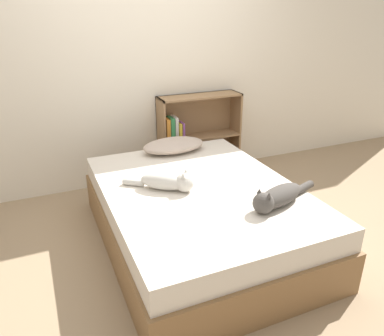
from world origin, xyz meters
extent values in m
plane|color=#997F60|center=(0.00, 0.00, 0.00)|extent=(8.00, 8.00, 0.00)
cube|color=silver|center=(0.00, 1.39, 1.25)|extent=(8.00, 0.06, 2.50)
cube|color=brown|center=(0.00, 0.00, 0.16)|extent=(1.45, 1.95, 0.32)
cube|color=beige|center=(0.00, 0.00, 0.41)|extent=(1.40, 1.89, 0.18)
ellipsoid|color=#B29E8E|center=(0.09, 0.79, 0.56)|extent=(0.59, 0.32, 0.13)
ellipsoid|color=beige|center=(-0.26, 0.07, 0.56)|extent=(0.38, 0.34, 0.13)
sphere|color=beige|center=(-0.13, -0.02, 0.57)|extent=(0.14, 0.14, 0.14)
cone|color=beige|center=(-0.11, 0.01, 0.64)|extent=(0.04, 0.04, 0.03)
cone|color=beige|center=(-0.16, -0.05, 0.64)|extent=(0.04, 0.04, 0.03)
cylinder|color=beige|center=(-0.46, 0.23, 0.52)|extent=(0.17, 0.14, 0.05)
ellipsoid|color=#47423D|center=(0.40, -0.47, 0.56)|extent=(0.46, 0.29, 0.13)
sphere|color=#47423D|center=(0.22, -0.52, 0.57)|extent=(0.14, 0.14, 0.14)
cone|color=#47423D|center=(0.24, -0.56, 0.64)|extent=(0.04, 0.04, 0.03)
cone|color=#47423D|center=(0.21, -0.49, 0.64)|extent=(0.04, 0.04, 0.03)
cylinder|color=#47423D|center=(0.68, -0.37, 0.52)|extent=(0.20, 0.12, 0.06)
cube|color=#8E6B47|center=(0.12, 1.22, 0.45)|extent=(0.02, 0.26, 0.91)
cube|color=#8E6B47|center=(1.00, 1.22, 0.45)|extent=(0.02, 0.26, 0.91)
cube|color=#8E6B47|center=(0.56, 1.22, 0.01)|extent=(0.90, 0.26, 0.02)
cube|color=#8E6B47|center=(0.56, 1.22, 0.90)|extent=(0.90, 0.26, 0.02)
cube|color=#8E6B47|center=(0.56, 1.22, 0.45)|extent=(0.86, 0.26, 0.02)
cube|color=#8E6B47|center=(0.56, 1.34, 0.45)|extent=(0.90, 0.02, 0.91)
cube|color=orange|center=(0.16, 1.18, 0.59)|extent=(0.04, 0.16, 0.25)
cube|color=#337F47|center=(0.21, 1.18, 0.59)|extent=(0.04, 0.16, 0.25)
cube|color=beige|center=(0.25, 1.18, 0.59)|extent=(0.03, 0.16, 0.26)
cube|color=gold|center=(0.29, 1.18, 0.56)|extent=(0.03, 0.16, 0.19)
cube|color=#8C4C99|center=(0.33, 1.18, 0.56)|extent=(0.02, 0.16, 0.19)
camera|label=1|loc=(-1.08, -2.34, 1.76)|focal=35.00mm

